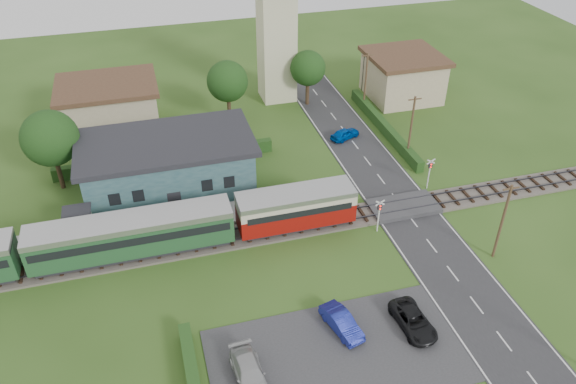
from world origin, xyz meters
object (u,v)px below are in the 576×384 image
object	(u,v)px
crossing_signal_far	(430,169)
pedestrian_near	(271,198)
crossing_signal_near	(379,211)
equipment_hut	(79,224)
house_west	(110,106)
car_on_road	(345,134)
car_park_blue	(342,322)
house_east	(403,75)
car_park_dark	(413,321)
car_park_silver	(249,374)
church_tower	(276,16)
pedestrian_far	(123,225)
station_building	(168,165)
train	(90,242)

from	to	relation	value
crossing_signal_far	pedestrian_near	bearing A→B (deg)	177.92
pedestrian_near	crossing_signal_near	bearing A→B (deg)	149.33
equipment_hut	house_west	distance (m)	20.05
car_on_road	car_park_blue	bearing A→B (deg)	135.58
house_east	pedestrian_near	world-z (taller)	house_east
crossing_signal_far	car_park_dark	xyz separation A→B (m)	(-9.11, -15.51, -1.46)
house_east	car_park_silver	xyz separation A→B (m)	(-27.50, -36.41, -2.06)
car_on_road	car_park_silver	size ratio (longest dim) A/B	0.76
pedestrian_near	church_tower	bearing A→B (deg)	-103.38
crossing_signal_near	pedestrian_far	size ratio (longest dim) A/B	1.84
crossing_signal_far	car_on_road	bearing A→B (deg)	110.51
station_building	car_park_blue	world-z (taller)	station_building
house_west	car_on_road	world-z (taller)	house_west
car_on_road	house_west	bearing A→B (deg)	45.52
equipment_hut	pedestrian_far	size ratio (longest dim) A/B	1.43
car_park_dark	pedestrian_near	xyz separation A→B (m)	(-6.19, 16.07, 0.72)
car_on_road	car_park_silver	xyz separation A→B (m)	(-16.90, -28.02, 0.10)
church_tower	car_park_dark	bearing A→B (deg)	-90.75
crossing_signal_far	house_east	bearing A→B (deg)	71.92
pedestrian_far	equipment_hut	bearing A→B (deg)	84.71
house_west	car_park_dark	world-z (taller)	house_west
house_west	house_east	xyz separation A→B (m)	(35.00, -1.00, 0.00)
train	car_on_road	bearing A→B (deg)	27.27
equipment_hut	crossing_signal_far	bearing A→B (deg)	-1.46
car_on_road	car_park_dark	xyz separation A→B (m)	(-4.91, -26.73, 0.04)
house_west	pedestrian_far	bearing A→B (deg)	-88.81
car_park_dark	church_tower	bearing A→B (deg)	85.74
church_tower	car_park_blue	bearing A→B (deg)	-98.10
house_east	car_park_dark	distance (m)	38.45
car_on_road	pedestrian_far	xyz separation A→B (m)	(-23.98, -10.97, 0.70)
church_tower	crossing_signal_near	xyz separation A→B (m)	(1.40, -28.41, -8.08)
car_on_road	train	bearing A→B (deg)	93.84
car_on_road	crossing_signal_near	bearing A→B (deg)	145.95
station_building	pedestrian_near	size ratio (longest dim) A/B	8.42
crossing_signal_far	car_on_road	xyz separation A→B (m)	(-4.20, 11.22, -1.50)
house_east	pedestrian_near	xyz separation A→B (m)	(-21.70, -19.05, -1.40)
equipment_hut	house_east	xyz separation A→B (m)	(38.00, 18.80, 1.05)
house_west	house_east	size ratio (longest dim) A/B	1.23
car_park_silver	car_park_dark	distance (m)	12.06
train	house_west	size ratio (longest dim) A/B	4.00
station_building	car_park_dark	xyz separation A→B (m)	(14.49, -22.12, -2.01)
crossing_signal_near	pedestrian_near	bearing A→B (deg)	146.51
equipment_hut	pedestrian_far	distance (m)	3.49
crossing_signal_far	car_on_road	world-z (taller)	crossing_signal_far
crossing_signal_far	car_park_blue	distance (m)	20.09
equipment_hut	station_building	xyz separation A→B (m)	(8.00, 5.79, 0.95)
car_on_road	car_park_silver	distance (m)	32.73
station_building	pedestrian_far	bearing A→B (deg)	-125.79
crossing_signal_far	pedestrian_near	distance (m)	15.32
pedestrian_near	car_on_road	bearing A→B (deg)	-133.34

